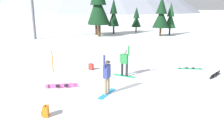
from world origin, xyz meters
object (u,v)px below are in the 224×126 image
object	(u,v)px
loose_snowboard_near_left	(190,69)
pine_tree_tall	(136,19)
snowboarder_foreground	(107,75)
pine_tree_broad	(161,15)
backpack_red	(91,67)
pine_tree_twin	(171,17)
pine_tree_leaning	(114,15)
loose_snowboard_far_spare	(215,74)
snowboarder_midground	(125,62)
pine_tree_slender	(99,6)
loose_snowboard_near_right	(62,86)
backpack_orange	(46,111)
trail_marker_pole	(52,62)
pine_tree_short	(96,6)

from	to	relation	value
loose_snowboard_near_left	pine_tree_tall	world-z (taller)	pine_tree_tall
snowboarder_foreground	pine_tree_broad	bearing A→B (deg)	55.70
backpack_red	pine_tree_twin	bearing A→B (deg)	46.06
pine_tree_leaning	pine_tree_broad	size ratio (longest dim) A/B	0.98
loose_snowboard_far_spare	pine_tree_leaning	size ratio (longest dim) A/B	0.27
pine_tree_twin	pine_tree_leaning	world-z (taller)	pine_tree_leaning
backpack_red	pine_tree_broad	bearing A→B (deg)	48.66
loose_snowboard_far_spare	pine_tree_broad	bearing A→B (deg)	71.72
snowboarder_midground	pine_tree_slender	size ratio (longest dim) A/B	0.24
pine_tree_twin	pine_tree_slender	bearing A→B (deg)	173.70
loose_snowboard_near_right	pine_tree_slender	distance (m)	22.32
loose_snowboard_near_left	pine_tree_tall	xyz separation A→B (m)	(5.15, 23.22, 2.40)
loose_snowboard_far_spare	backpack_orange	xyz separation A→B (m)	(-10.35, -2.47, 0.08)
snowboarder_midground	snowboarder_foreground	bearing A→B (deg)	-125.50
backpack_orange	loose_snowboard_near_right	bearing A→B (deg)	75.27
snowboarder_foreground	trail_marker_pole	xyz separation A→B (m)	(-2.61, 4.55, -0.22)
snowboarder_foreground	backpack_orange	xyz separation A→B (m)	(-2.95, -1.57, -0.77)
pine_tree_short	snowboarder_midground	bearing A→B (deg)	-96.92
loose_snowboard_near_right	backpack_orange	world-z (taller)	backpack_orange
backpack_red	loose_snowboard_near_left	bearing A→B (deg)	-13.71
loose_snowboard_far_spare	pine_tree_broad	xyz separation A→B (m)	(6.36, 19.26, 3.14)
snowboarder_foreground	loose_snowboard_near_left	distance (m)	7.53
snowboarder_foreground	backpack_orange	distance (m)	3.43
loose_snowboard_near_right	pine_tree_tall	distance (m)	28.54
loose_snowboard_near_right	pine_tree_twin	bearing A→B (deg)	47.35
pine_tree_broad	pine_tree_twin	bearing A→B (deg)	21.71
snowboarder_midground	pine_tree_twin	bearing A→B (deg)	52.70
pine_tree_twin	pine_tree_slender	world-z (taller)	pine_tree_slender
trail_marker_pole	pine_tree_leaning	size ratio (longest dim) A/B	0.26
snowboarder_midground	backpack_red	xyz separation A→B (m)	(-1.80, 2.01, -0.73)
pine_tree_leaning	pine_tree_short	distance (m)	3.49
snowboarder_midground	pine_tree_twin	xyz separation A→B (m)	(14.08, 18.49, 1.88)
snowboarder_foreground	pine_tree_tall	bearing A→B (deg)	65.17
trail_marker_pole	pine_tree_twin	world-z (taller)	pine_tree_twin
loose_snowboard_near_right	backpack_red	world-z (taller)	backpack_red
loose_snowboard_near_right	pine_tree_short	distance (m)	24.53
backpack_red	pine_tree_slender	world-z (taller)	pine_tree_slender
snowboarder_midground	pine_tree_slender	xyz separation A→B (m)	(2.67, 19.75, 3.58)
pine_tree_broad	loose_snowboard_far_spare	bearing A→B (deg)	-108.28
backpack_orange	pine_tree_tall	xyz separation A→B (m)	(15.01, 27.63, 2.21)
pine_tree_leaning	pine_tree_slender	world-z (taller)	pine_tree_slender
backpack_red	pine_tree_tall	bearing A→B (deg)	60.75
snowboarder_midground	loose_snowboard_near_right	distance (m)	4.19
backpack_red	pine_tree_leaning	size ratio (longest dim) A/B	0.08
snowboarder_midground	pine_tree_tall	size ratio (longest dim) A/B	0.45
loose_snowboard_near_right	trail_marker_pole	size ratio (longest dim) A/B	1.16
loose_snowboard_near_left	pine_tree_short	bearing A→B (deg)	96.37
snowboarder_foreground	trail_marker_pole	distance (m)	5.25
loose_snowboard_near_left	pine_tree_twin	xyz separation A→B (m)	(8.97, 18.16, 2.80)
backpack_red	pine_tree_broad	size ratio (longest dim) A/B	0.08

